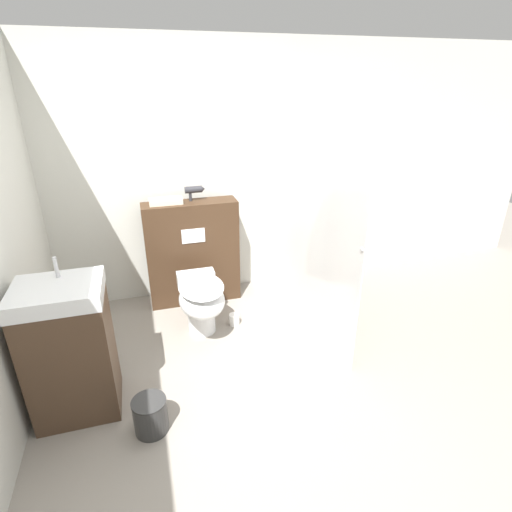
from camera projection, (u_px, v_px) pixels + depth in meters
name	position (u px, v px, depth m)	size (l,w,h in m)	color
ground_plane	(263.00, 423.00, 2.69)	(12.00, 12.00, 0.00)	gray
wall_back	(203.00, 175.00, 3.96)	(8.00, 0.06, 2.50)	silver
partition_panel	(193.00, 253.00, 4.00)	(0.91, 0.27, 1.05)	#3D2819
shower_glass	(315.00, 209.00, 3.47)	(0.04, 1.70, 2.17)	silver
toilet	(201.00, 301.00, 3.50)	(0.39, 0.66, 0.52)	white
sink_vanity	(70.00, 350.00, 2.63)	(0.54, 0.45, 1.11)	#473323
hair_drier	(194.00, 190.00, 3.79)	(0.19, 0.06, 0.14)	#2D2D33
folded_towel	(166.00, 201.00, 3.72)	(0.31, 0.14, 0.05)	beige
spare_toilet_roll	(234.00, 319.00, 3.75)	(0.10, 0.10, 0.11)	white
waste_bin	(150.00, 415.00, 2.59)	(0.22, 0.22, 0.25)	#2D2D2D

